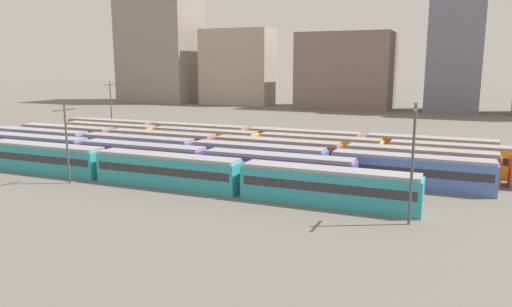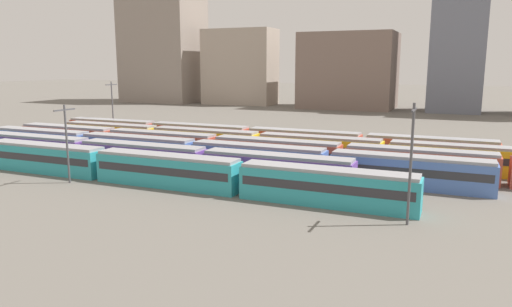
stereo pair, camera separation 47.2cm
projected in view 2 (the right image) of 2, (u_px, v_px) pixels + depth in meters
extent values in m
plane|color=#666059|center=(66.00, 151.00, 77.93)|extent=(600.00, 600.00, 0.00)
cube|color=teal|center=(45.00, 159.00, 62.17)|extent=(18.00, 3.00, 3.40)
cube|color=#2D2D33|center=(45.00, 156.00, 62.09)|extent=(17.20, 3.06, 0.90)
cube|color=#939399|center=(44.00, 145.00, 61.82)|extent=(17.60, 2.70, 0.35)
cube|color=teal|center=(167.00, 172.00, 54.81)|extent=(18.00, 3.00, 3.40)
cube|color=#2D2D33|center=(167.00, 168.00, 54.73)|extent=(17.20, 3.06, 0.90)
cube|color=#939399|center=(167.00, 156.00, 54.46)|extent=(17.60, 2.70, 0.35)
cube|color=teal|center=(327.00, 188.00, 47.45)|extent=(18.00, 3.00, 3.40)
cube|color=#2D2D33|center=(327.00, 184.00, 47.37)|extent=(17.20, 3.06, 0.90)
cube|color=#939399|center=(327.00, 170.00, 47.10)|extent=(17.60, 2.70, 0.35)
cube|color=#6B429E|center=(36.00, 149.00, 69.71)|extent=(18.00, 3.00, 3.40)
cube|color=#2D2D33|center=(36.00, 146.00, 69.64)|extent=(17.20, 3.06, 0.90)
cube|color=#939399|center=(35.00, 136.00, 69.37)|extent=(17.60, 2.70, 0.35)
cube|color=#6B429E|center=(142.00, 159.00, 62.35)|extent=(18.00, 3.00, 3.40)
cube|color=#2D2D33|center=(142.00, 156.00, 62.28)|extent=(17.20, 3.06, 0.90)
cube|color=#939399|center=(142.00, 145.00, 62.01)|extent=(17.60, 2.70, 0.35)
cube|color=#6B429E|center=(277.00, 171.00, 55.00)|extent=(18.00, 3.00, 3.40)
cube|color=#2D2D33|center=(277.00, 168.00, 54.92)|extent=(17.20, 3.06, 0.90)
cube|color=#939399|center=(277.00, 156.00, 54.65)|extent=(17.60, 2.70, 0.35)
cube|color=#4C70BC|center=(41.00, 142.00, 76.23)|extent=(18.00, 3.00, 3.40)
cube|color=#2D2D33|center=(41.00, 139.00, 76.15)|extent=(17.20, 3.06, 0.90)
cube|color=#939399|center=(40.00, 130.00, 75.88)|extent=(17.60, 2.70, 0.35)
cube|color=#4C70BC|center=(138.00, 150.00, 68.87)|extent=(18.00, 3.00, 3.40)
cube|color=#2D2D33|center=(138.00, 147.00, 68.79)|extent=(17.20, 3.06, 0.90)
cube|color=#939399|center=(137.00, 137.00, 68.52)|extent=(17.60, 2.70, 0.35)
cube|color=#4C70BC|center=(258.00, 160.00, 61.51)|extent=(18.00, 3.00, 3.40)
cube|color=#2D2D33|center=(258.00, 157.00, 61.43)|extent=(17.20, 3.06, 0.90)
cube|color=#939399|center=(258.00, 146.00, 61.16)|extent=(17.60, 2.70, 0.35)
cube|color=#4C70BC|center=(410.00, 173.00, 54.15)|extent=(18.00, 3.00, 3.40)
cube|color=#2D2D33|center=(410.00, 170.00, 54.07)|extent=(17.20, 3.06, 0.90)
cube|color=#939399|center=(411.00, 157.00, 53.81)|extent=(17.60, 2.70, 0.35)
cube|color=#BC4C38|center=(68.00, 138.00, 80.68)|extent=(18.00, 3.00, 3.40)
cube|color=#2D2D33|center=(68.00, 135.00, 80.60)|extent=(17.20, 3.06, 0.90)
cube|color=#939399|center=(68.00, 127.00, 80.34)|extent=(17.60, 2.70, 0.35)
cube|color=#BC4C38|center=(162.00, 145.00, 73.32)|extent=(18.00, 3.00, 3.40)
cube|color=#2D2D33|center=(162.00, 142.00, 73.25)|extent=(17.20, 3.06, 0.90)
cube|color=#939399|center=(161.00, 133.00, 72.98)|extent=(17.60, 2.70, 0.35)
cube|color=#BC4C38|center=(276.00, 154.00, 65.96)|extent=(18.00, 3.00, 3.40)
cube|color=#2D2D33|center=(276.00, 151.00, 65.89)|extent=(17.20, 3.06, 0.90)
cube|color=#939399|center=(276.00, 140.00, 65.62)|extent=(17.60, 2.70, 0.35)
cube|color=#BC4C38|center=(419.00, 165.00, 58.60)|extent=(18.00, 3.00, 3.40)
cube|color=#2D2D33|center=(420.00, 162.00, 58.53)|extent=(17.20, 3.06, 0.90)
cube|color=#939399|center=(420.00, 150.00, 58.26)|extent=(17.60, 2.70, 0.35)
cube|color=yellow|center=(111.00, 135.00, 83.56)|extent=(18.00, 3.00, 3.40)
cube|color=#2D2D33|center=(111.00, 133.00, 83.49)|extent=(17.20, 3.06, 0.90)
cube|color=#939399|center=(110.00, 125.00, 83.22)|extent=(17.60, 2.70, 0.35)
cube|color=yellow|center=(205.00, 142.00, 76.20)|extent=(18.00, 3.00, 3.40)
cube|color=#2D2D33|center=(205.00, 139.00, 76.13)|extent=(17.20, 3.06, 0.90)
cube|color=#939399|center=(205.00, 130.00, 75.86)|extent=(17.60, 2.70, 0.35)
cube|color=yellow|center=(319.00, 150.00, 68.84)|extent=(18.00, 3.00, 3.40)
cube|color=#2D2D33|center=(319.00, 147.00, 68.77)|extent=(17.20, 3.06, 0.90)
cube|color=#939399|center=(319.00, 137.00, 68.50)|extent=(17.60, 2.70, 0.35)
cube|color=yellow|center=(461.00, 160.00, 61.48)|extent=(18.00, 3.00, 3.40)
cube|color=#2D2D33|center=(461.00, 157.00, 61.41)|extent=(17.20, 3.06, 0.90)
cube|color=#939399|center=(462.00, 146.00, 61.14)|extent=(17.60, 2.70, 0.35)
cube|color=#BC4C38|center=(112.00, 130.00, 89.83)|extent=(18.00, 3.00, 3.40)
cube|color=#2D2D33|center=(112.00, 128.00, 89.76)|extent=(17.20, 3.06, 0.90)
cube|color=#939399|center=(112.00, 120.00, 89.49)|extent=(17.60, 2.70, 0.35)
cube|color=#BC4C38|center=(199.00, 136.00, 82.47)|extent=(18.00, 3.00, 3.40)
cube|color=#2D2D33|center=(199.00, 134.00, 82.40)|extent=(17.20, 3.06, 0.90)
cube|color=#939399|center=(199.00, 125.00, 82.13)|extent=(17.60, 2.70, 0.35)
cube|color=#BC4C38|center=(303.00, 143.00, 75.11)|extent=(18.00, 3.00, 3.40)
cube|color=#2D2D33|center=(303.00, 140.00, 75.04)|extent=(17.20, 3.06, 0.90)
cube|color=#939399|center=(304.00, 131.00, 74.77)|extent=(17.60, 2.70, 0.35)
cube|color=#BC4C38|center=(430.00, 151.00, 67.75)|extent=(18.00, 3.00, 3.40)
cube|color=#2D2D33|center=(430.00, 149.00, 67.68)|extent=(17.20, 3.06, 0.90)
cube|color=#939399|center=(431.00, 138.00, 67.41)|extent=(17.60, 2.70, 0.35)
cylinder|color=#4C4C51|center=(411.00, 165.00, 40.80)|extent=(0.24, 0.24, 10.71)
cube|color=#47474C|center=(414.00, 110.00, 39.93)|extent=(0.16, 3.20, 0.16)
cylinder|color=#4C4C51|center=(113.00, 109.00, 92.71)|extent=(0.24, 0.24, 10.69)
cube|color=#47474C|center=(111.00, 85.00, 91.85)|extent=(0.16, 3.20, 0.16)
cylinder|color=#4C4C51|center=(67.00, 144.00, 55.82)|extent=(0.24, 0.24, 9.32)
cube|color=#47474C|center=(64.00, 110.00, 55.07)|extent=(0.16, 3.20, 0.16)
cube|color=gray|center=(163.00, 42.00, 179.16)|extent=(28.02, 20.02, 45.03)
cube|color=#A89989|center=(240.00, 67.00, 168.41)|extent=(25.23, 12.15, 26.20)
cube|color=#7A665B|center=(349.00, 71.00, 153.51)|extent=(29.20, 21.21, 23.93)
cube|color=slate|center=(458.00, 46.00, 139.67)|extent=(14.92, 16.50, 38.80)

